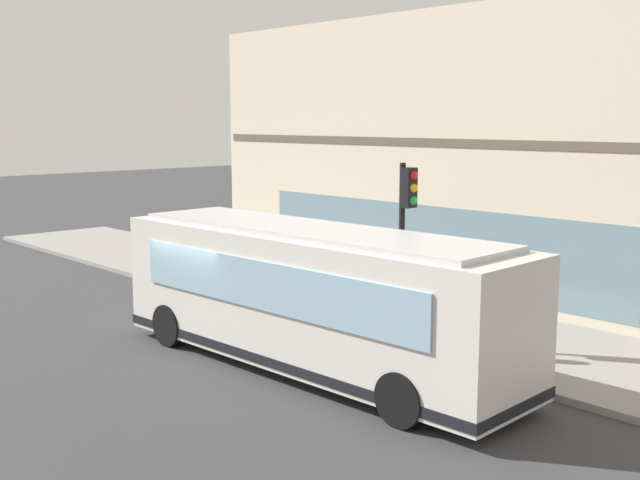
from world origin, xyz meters
name	(u,v)px	position (x,y,z in m)	size (l,w,h in m)	color
ground	(217,347)	(0.00, 0.00, 0.00)	(120.00, 120.00, 0.00)	#38383A
sidewalk_curb	(366,308)	(5.06, 0.00, 0.07)	(4.93, 40.00, 0.15)	gray
building_corner	(508,153)	(11.79, 0.00, 4.22)	(8.58, 19.06, 8.46)	beige
city_bus_nearside	(310,298)	(0.54, -2.70, 1.55)	(2.96, 10.14, 3.07)	silver
traffic_light_near_corner	(406,219)	(2.99, -3.21, 3.07)	(0.32, 0.49, 4.19)	black
pedestrian_near_hydrant	(481,310)	(3.53, -4.93, 1.19)	(0.32, 0.32, 1.79)	silver
pedestrian_near_building_entrance	(304,275)	(3.56, 0.89, 1.10)	(0.32, 0.32, 1.66)	#B23338
newspaper_vending_box	(447,298)	(5.92, -2.18, 0.60)	(0.44, 0.43, 0.90)	#BF3F19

